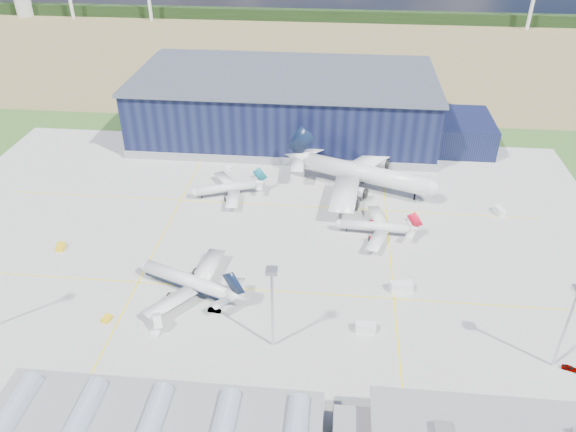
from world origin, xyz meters
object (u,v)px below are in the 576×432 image
object	(u,v)px
light_mast_center	(272,296)
gse_tug_a	(61,247)
gse_van_a	(401,287)
airliner_regional	(226,184)
light_mast_east	(570,315)
airliner_red	(375,222)
airstair	(158,323)
gse_van_b	(500,211)
gse_cart_b	(228,168)
gse_tug_b	(107,319)
airliner_widebody	(366,165)
gse_van_c	(366,328)
airliner_navy	(186,274)
car_a	(570,368)
car_b	(214,310)
hangar	(292,108)

from	to	relation	value
light_mast_center	gse_tug_a	bearing A→B (deg)	154.11
gse_van_a	airliner_regional	bearing A→B (deg)	40.88
light_mast_east	airliner_red	xyz separation A→B (m)	(-39.49, 50.60, -10.98)
airliner_red	airstair	size ratio (longest dim) A/B	5.54
light_mast_east	airliner_regional	xyz separation A→B (m)	(-89.88, 70.00, -10.93)
gse_van_b	gse_cart_b	size ratio (longest dim) A/B	1.78
light_mast_east	gse_tug_b	bearing A→B (deg)	177.69
airliner_widebody	gse_cart_b	size ratio (longest dim) A/B	21.98
airliner_red	gse_van_c	xyz separation A→B (m)	(-3.33, -43.58, -3.28)
airliner_navy	car_a	size ratio (longest dim) A/B	9.73
airliner_red	car_b	bearing A→B (deg)	46.77
airliner_red	gse_cart_b	size ratio (longest dim) A/B	10.41
hangar	airliner_regional	bearing A→B (deg)	-107.89
hangar	airliner_regional	distance (m)	58.03
airliner_regional	car_a	distance (m)	117.35
airliner_widebody	gse_tug_b	size ratio (longest dim) A/B	21.41
airliner_regional	gse_tug_a	distance (m)	57.07
light_mast_east	gse_cart_b	distance (m)	130.16
gse_tug_b	car_a	bearing A→B (deg)	9.19
gse_van_a	gse_van_b	world-z (taller)	gse_van_a
light_mast_center	airstair	distance (m)	32.46
light_mast_east	car_b	size ratio (longest dim) A/B	6.66
hangar	gse_van_c	bearing A→B (deg)	-76.00
light_mast_east	car_b	bearing A→B (deg)	172.84
gse_cart_b	airliner_widebody	bearing A→B (deg)	-95.63
airliner_red	gse_van_a	xyz separation A→B (m)	(6.57, -26.85, -3.16)
airliner_widebody	gse_tug_a	xyz separation A→B (m)	(-91.39, -46.16, -8.65)
light_mast_center	car_b	xyz separation A→B (m)	(-16.51, 10.24, -14.86)
light_mast_east	airliner_regional	world-z (taller)	light_mast_east
gse_tug_b	car_b	distance (m)	27.09
gse_cart_b	airliner_navy	bearing A→B (deg)	-171.96
gse_tug_b	gse_van_a	distance (m)	77.51
gse_van_a	gse_cart_b	size ratio (longest dim) A/B	2.27
airliner_widebody	car_b	size ratio (longest dim) A/B	16.71
car_b	gse_tug_a	bearing A→B (deg)	72.49
gse_van_c	light_mast_east	bearing A→B (deg)	-98.82
gse_van_b	hangar	bearing A→B (deg)	126.15
gse_tug_b	airstair	size ratio (longest dim) A/B	0.55
airliner_red	airliner_widebody	distance (m)	29.25
gse_tug_b	gse_van_b	world-z (taller)	gse_van_b
gse_van_b	gse_cart_b	xyz separation A→B (m)	(-95.39, 22.83, -0.50)
gse_tug_b	gse_van_b	size ratio (longest dim) A/B	0.58
light_mast_center	airliner_red	world-z (taller)	light_mast_center
gse_tug_a	gse_van_a	size ratio (longest dim) A/B	0.62
gse_van_c	airliner_navy	bearing A→B (deg)	77.47
light_mast_center	gse_van_b	bearing A→B (deg)	44.84
gse_van_a	gse_cart_b	distance (m)	89.31
airliner_widebody	car_a	xyz separation A→B (m)	(45.36, -80.36, -8.82)
airstair	gse_tug_a	bearing A→B (deg)	119.64
gse_van_a	gse_van_c	xyz separation A→B (m)	(-9.91, -16.74, -0.12)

